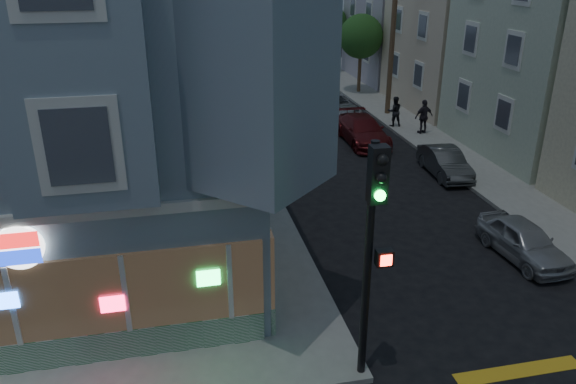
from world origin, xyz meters
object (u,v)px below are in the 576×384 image
object	(u,v)px
street_tree_near	(361,37)
parked_car_c	(363,130)
parked_car_a	(524,241)
parked_car_b	(445,162)
fire_hydrant	(464,167)
utility_pole	(393,35)
street_tree_far	(329,24)
parked_car_d	(333,106)
pedestrian_a	(394,111)
pedestrian_b	(424,117)
traffic_signal	(374,227)

from	to	relation	value
street_tree_near	parked_car_c	bearing A→B (deg)	-107.86
parked_car_a	parked_car_b	distance (m)	7.45
fire_hydrant	utility_pole	bearing A→B (deg)	86.26
street_tree_far	parked_car_a	distance (m)	31.79
parked_car_b	parked_car_d	world-z (taller)	parked_car_d
street_tree_far	pedestrian_a	world-z (taller)	street_tree_far
street_tree_near	parked_car_c	world-z (taller)	street_tree_near
parked_car_c	pedestrian_b	bearing A→B (deg)	8.89
street_tree_far	fire_hydrant	world-z (taller)	street_tree_far
utility_pole	traffic_signal	bearing A→B (deg)	-112.79
parked_car_a	parked_car_c	bearing A→B (deg)	91.26
street_tree_near	parked_car_d	size ratio (longest dim) A/B	1.05
fire_hydrant	parked_car_c	bearing A→B (deg)	114.44
pedestrian_a	traffic_signal	size ratio (longest dim) A/B	0.30
pedestrian_b	traffic_signal	size ratio (longest dim) A/B	0.33
parked_car_d	parked_car_a	bearing A→B (deg)	-88.54
pedestrian_b	traffic_signal	bearing A→B (deg)	51.53
street_tree_far	fire_hydrant	distance (m)	24.94
parked_car_b	traffic_signal	bearing A→B (deg)	-119.91
street_tree_near	pedestrian_a	xyz separation A→B (m)	(-0.90, -8.74, -2.94)
street_tree_far	parked_car_d	xyz separation A→B (m)	(-3.59, -13.73, -3.23)
fire_hydrant	pedestrian_b	bearing A→B (deg)	81.03
street_tree_near	parked_car_b	xyz separation A→B (m)	(-1.50, -16.13, -3.33)
pedestrian_b	parked_car_c	size ratio (longest dim) A/B	0.39
street_tree_near	parked_car_d	bearing A→B (deg)	-122.05
pedestrian_b	parked_car_b	distance (m)	5.96
utility_pole	street_tree_far	world-z (taller)	utility_pole
parked_car_d	traffic_signal	distance (m)	23.09
street_tree_near	parked_car_b	size ratio (longest dim) A/B	1.43
parked_car_b	traffic_signal	world-z (taller)	traffic_signal
pedestrian_a	fire_hydrant	size ratio (longest dim) A/B	2.12
pedestrian_a	street_tree_far	bearing A→B (deg)	-87.73
utility_pole	fire_hydrant	xyz separation A→B (m)	(-0.70, -10.70, -4.23)
utility_pole	parked_car_a	xyz separation A→B (m)	(-2.28, -17.52, -4.18)
pedestrian_b	utility_pole	bearing A→B (deg)	-96.16
pedestrian_b	parked_car_a	world-z (taller)	pedestrian_b
traffic_signal	parked_car_c	bearing A→B (deg)	71.41
parked_car_a	parked_car_b	world-z (taller)	parked_car_a
street_tree_near	fire_hydrant	distance (m)	17.06
street_tree_far	pedestrian_b	xyz separation A→B (m)	(0.09, -18.41, -2.87)
utility_pole	parked_car_d	xyz separation A→B (m)	(-3.39, 0.27, -4.09)
utility_pole	fire_hydrant	bearing A→B (deg)	-93.74
utility_pole	pedestrian_b	bearing A→B (deg)	-86.21
utility_pole	parked_car_b	xyz separation A→B (m)	(-1.30, -10.13, -4.19)
utility_pole	pedestrian_a	bearing A→B (deg)	-104.33
street_tree_far	traffic_signal	xyz separation A→B (m)	(-9.38, -35.84, 0.01)
street_tree_near	street_tree_far	size ratio (longest dim) A/B	1.00
parked_car_d	pedestrian_a	bearing A→B (deg)	-50.36
street_tree_far	traffic_signal	distance (m)	37.05
parked_car_c	parked_car_a	bearing A→B (deg)	-84.57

